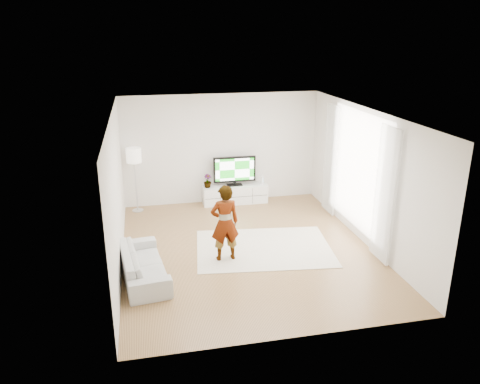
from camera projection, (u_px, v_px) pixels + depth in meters
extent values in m
plane|color=#AC844E|center=(247.00, 249.00, 9.62)|extent=(6.00, 6.00, 0.00)
plane|color=white|center=(248.00, 113.00, 8.71)|extent=(6.00, 6.00, 0.00)
cube|color=silver|center=(116.00, 193.00, 8.67)|extent=(0.02, 6.00, 2.80)
cube|color=silver|center=(365.00, 177.00, 9.66)|extent=(0.02, 6.00, 2.80)
cube|color=silver|center=(221.00, 149.00, 11.94)|extent=(5.00, 0.02, 2.80)
cube|color=silver|center=(297.00, 252.00, 6.39)|extent=(5.00, 0.02, 2.80)
cube|color=white|center=(358.00, 171.00, 9.91)|extent=(0.01, 2.60, 2.50)
cube|color=white|center=(385.00, 195.00, 8.73)|extent=(0.04, 0.70, 2.60)
cube|color=white|center=(331.00, 160.00, 11.13)|extent=(0.04, 0.70, 2.60)
cube|color=white|center=(235.00, 194.00, 12.16)|extent=(1.67, 0.47, 0.47)
cube|color=black|center=(237.00, 197.00, 11.94)|extent=(1.62, 0.00, 0.01)
cube|color=black|center=(221.00, 198.00, 11.86)|extent=(0.01, 0.00, 0.41)
cube|color=black|center=(253.00, 196.00, 12.02)|extent=(0.01, 0.00, 0.41)
cube|color=black|center=(235.00, 185.00, 12.11)|extent=(0.39, 0.22, 0.02)
cube|color=black|center=(235.00, 183.00, 12.09)|extent=(0.08, 0.05, 0.08)
cube|color=black|center=(235.00, 169.00, 11.97)|extent=(1.10, 0.06, 0.67)
cube|color=#168A18|center=(235.00, 170.00, 11.94)|extent=(1.00, 0.01, 0.57)
cube|color=white|center=(262.00, 180.00, 12.19)|extent=(0.07, 0.16, 0.21)
cube|color=#4CB2FF|center=(263.00, 180.00, 12.11)|extent=(0.01, 0.00, 0.11)
imported|color=#3F7238|center=(208.00, 181.00, 11.89)|extent=(0.22, 0.22, 0.35)
cube|color=beige|center=(264.00, 248.00, 9.66)|extent=(2.96, 2.29, 0.01)
imported|color=#334772|center=(225.00, 223.00, 8.95)|extent=(0.58, 0.40, 1.52)
imported|color=#BABAB5|center=(143.00, 264.00, 8.45)|extent=(0.95, 1.93, 0.54)
cylinder|color=silver|center=(138.00, 210.00, 11.68)|extent=(0.28, 0.28, 0.02)
cylinder|color=silver|center=(136.00, 186.00, 11.48)|extent=(0.04, 0.04, 1.24)
cylinder|color=white|center=(134.00, 155.00, 11.22)|extent=(0.36, 0.36, 0.35)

